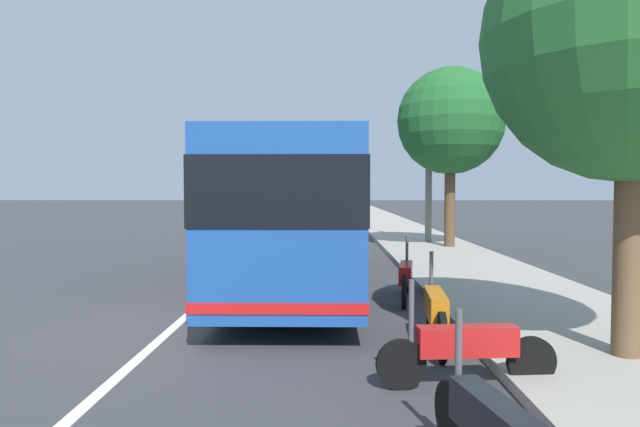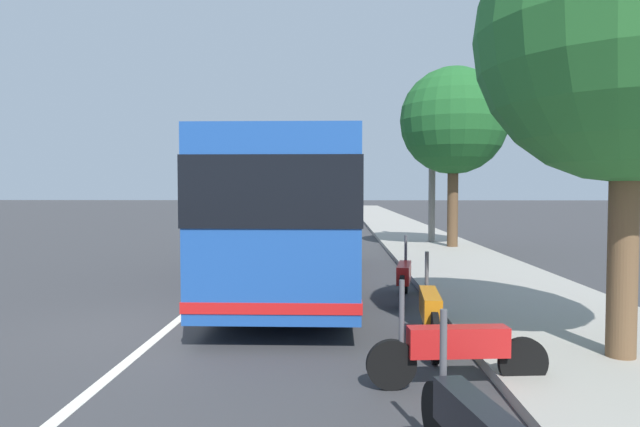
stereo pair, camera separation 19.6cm
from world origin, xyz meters
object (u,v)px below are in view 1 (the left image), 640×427
at_px(motorcycle_far_end, 436,311).
at_px(car_oncoming, 322,208).
at_px(roadside_tree_near_camera, 634,35).
at_px(utility_pole, 429,168).
at_px(coach_bus, 299,208).
at_px(roadside_tree_mid_block, 451,122).
at_px(motorcycle_by_tree, 466,348).
at_px(motorcycle_nearest_curb, 406,277).
at_px(car_behind_bus, 320,215).

xyz_separation_m(motorcycle_far_end, car_oncoming, (36.37, 2.10, 0.25)).
bearing_deg(roadside_tree_near_camera, utility_pole, -0.97).
height_order(coach_bus, car_oncoming, coach_bus).
bearing_deg(car_oncoming, roadside_tree_mid_block, -172.47).
height_order(motorcycle_far_end, roadside_tree_near_camera, roadside_tree_near_camera).
bearing_deg(motorcycle_by_tree, utility_pole, -103.81).
bearing_deg(coach_bus, utility_pole, -26.93).
xyz_separation_m(car_oncoming, roadside_tree_near_camera, (-37.28, -4.33, 3.40)).
distance_m(roadside_tree_near_camera, utility_pole, 15.37).
height_order(coach_bus, motorcycle_nearest_curb, coach_bus).
bearing_deg(car_behind_bus, car_oncoming, 4.23).
relative_size(motorcycle_far_end, car_behind_bus, 0.48).
distance_m(motorcycle_nearest_curb, utility_pole, 11.76).
relative_size(motorcycle_nearest_curb, utility_pole, 0.35).
height_order(motorcycle_far_end, roadside_tree_mid_block, roadside_tree_mid_block).
bearing_deg(motorcycle_far_end, coach_bus, 28.90).
relative_size(roadside_tree_near_camera, utility_pole, 0.97).
xyz_separation_m(roadside_tree_near_camera, roadside_tree_mid_block, (13.48, -0.71, 0.60)).
relative_size(car_oncoming, roadside_tree_near_camera, 0.69).
height_order(motorcycle_by_tree, motorcycle_far_end, motorcycle_far_end).
height_order(motorcycle_nearest_curb, roadside_tree_near_camera, roadside_tree_near_camera).
xyz_separation_m(motorcycle_by_tree, roadside_tree_mid_block, (14.27, -2.92, 4.29)).
bearing_deg(utility_pole, motorcycle_far_end, 170.21).
relative_size(car_behind_bus, utility_pole, 0.75).
xyz_separation_m(coach_bus, roadside_tree_near_camera, (-5.97, -4.47, 2.32)).
bearing_deg(car_oncoming, roadside_tree_near_camera, -177.80).
distance_m(motorcycle_by_tree, motorcycle_far_end, 1.71).
bearing_deg(roadside_tree_mid_block, roadside_tree_near_camera, 177.00).
bearing_deg(roadside_tree_mid_block, motorcycle_far_end, 166.85).
bearing_deg(roadside_tree_mid_block, utility_pole, 13.58).
relative_size(motorcycle_by_tree, roadside_tree_near_camera, 0.34).
bearing_deg(car_behind_bus, coach_bus, -176.16).
bearing_deg(utility_pole, motorcycle_by_tree, 171.28).
distance_m(motorcycle_by_tree, car_behind_bus, 27.30).
relative_size(motorcycle_far_end, car_oncoming, 0.54).
bearing_deg(coach_bus, motorcycle_by_tree, -161.73).
bearing_deg(motorcycle_by_tree, motorcycle_nearest_curb, -95.21).
relative_size(motorcycle_nearest_curb, car_behind_bus, 0.47).
distance_m(car_behind_bus, utility_pole, 12.24).
bearing_deg(car_oncoming, motorcycle_nearest_curb, 179.24).
distance_m(coach_bus, roadside_tree_mid_block, 9.58).
bearing_deg(roadside_tree_mid_block, car_oncoming, 11.95).
bearing_deg(car_oncoming, motorcycle_by_tree, 178.76).
height_order(car_oncoming, utility_pole, utility_pole).
distance_m(coach_bus, motorcycle_nearest_curb, 3.21).
distance_m(roadside_tree_mid_block, utility_pole, 2.52).
bearing_deg(motorcycle_nearest_curb, motorcycle_far_end, -170.57).
bearing_deg(motorcycle_nearest_curb, car_oncoming, 13.50).
xyz_separation_m(motorcycle_by_tree, roadside_tree_near_camera, (0.80, -2.22, 3.69)).
height_order(coach_bus, motorcycle_far_end, coach_bus).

